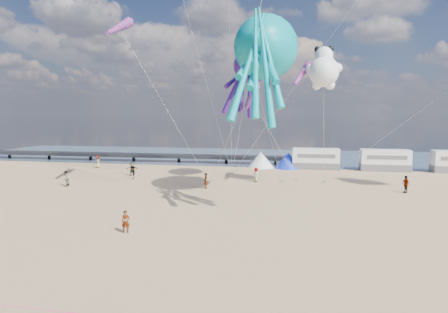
% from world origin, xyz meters
% --- Properties ---
extents(ground, '(120.00, 120.00, 0.00)m').
position_xyz_m(ground, '(0.00, 0.00, 0.00)').
color(ground, tan).
rests_on(ground, ground).
extents(water, '(120.00, 120.00, 0.00)m').
position_xyz_m(water, '(0.00, 55.00, 0.02)').
color(water, '#3A566F').
rests_on(water, ground).
extents(pier, '(60.00, 3.00, 0.50)m').
position_xyz_m(pier, '(-28.00, 44.00, 1.00)').
color(pier, black).
rests_on(pier, ground).
extents(motorhome_0, '(6.60, 2.50, 3.00)m').
position_xyz_m(motorhome_0, '(6.00, 40.00, 1.50)').
color(motorhome_0, silver).
rests_on(motorhome_0, ground).
extents(motorhome_1, '(6.60, 2.50, 3.00)m').
position_xyz_m(motorhome_1, '(15.50, 40.00, 1.50)').
color(motorhome_1, silver).
rests_on(motorhome_1, ground).
extents(tent_white, '(4.00, 4.00, 2.40)m').
position_xyz_m(tent_white, '(-2.00, 40.00, 1.20)').
color(tent_white, white).
rests_on(tent_white, ground).
extents(tent_blue, '(4.00, 4.00, 2.40)m').
position_xyz_m(tent_blue, '(2.00, 40.00, 1.20)').
color(tent_blue, '#1933CC').
rests_on(tent_blue, ground).
extents(standing_person, '(0.65, 0.54, 1.54)m').
position_xyz_m(standing_person, '(-7.75, 5.70, 0.77)').
color(standing_person, tan).
rests_on(standing_person, ground).
extents(beachgoer_0, '(0.50, 0.67, 1.69)m').
position_xyz_m(beachgoer_0, '(-1.29, 27.62, 0.84)').
color(beachgoer_0, '#7F6659').
rests_on(beachgoer_0, ground).
extents(beachgoer_1, '(0.66, 0.92, 1.75)m').
position_xyz_m(beachgoer_1, '(-21.73, 20.52, 0.87)').
color(beachgoer_1, '#7F6659').
rests_on(beachgoer_1, ground).
extents(beachgoer_2, '(0.85, 0.95, 1.60)m').
position_xyz_m(beachgoer_2, '(-16.41, 26.55, 0.80)').
color(beachgoer_2, '#7F6659').
rests_on(beachgoer_2, ground).
extents(beachgoer_3, '(1.08, 1.32, 1.77)m').
position_xyz_m(beachgoer_3, '(14.45, 23.93, 0.89)').
color(beachgoer_3, '#7F6659').
rests_on(beachgoer_3, ground).
extents(beachgoer_4, '(1.13, 0.68, 1.81)m').
position_xyz_m(beachgoer_4, '(-17.63, 29.02, 0.90)').
color(beachgoer_4, '#7F6659').
rests_on(beachgoer_4, ground).
extents(beachgoer_5, '(1.23, 1.59, 1.68)m').
position_xyz_m(beachgoer_5, '(-6.15, 22.23, 0.84)').
color(beachgoer_5, '#7F6659').
rests_on(beachgoer_5, ground).
extents(beachgoer_6, '(0.75, 0.57, 1.85)m').
position_xyz_m(beachgoer_6, '(-25.75, 35.09, 0.93)').
color(beachgoer_6, '#7F6659').
rests_on(beachgoer_6, ground).
extents(sandbag_a, '(0.50, 0.35, 0.22)m').
position_xyz_m(sandbag_a, '(-6.22, 24.38, 0.11)').
color(sandbag_a, gray).
rests_on(sandbag_a, ground).
extents(sandbag_b, '(0.50, 0.35, 0.22)m').
position_xyz_m(sandbag_b, '(1.68, 27.79, 0.11)').
color(sandbag_b, gray).
rests_on(sandbag_b, ground).
extents(sandbag_c, '(0.50, 0.35, 0.22)m').
position_xyz_m(sandbag_c, '(6.58, 28.39, 0.11)').
color(sandbag_c, gray).
rests_on(sandbag_c, ground).
extents(sandbag_d, '(0.50, 0.35, 0.22)m').
position_xyz_m(sandbag_d, '(3.33, 29.57, 0.11)').
color(sandbag_d, gray).
rests_on(sandbag_d, ground).
extents(sandbag_e, '(0.50, 0.35, 0.22)m').
position_xyz_m(sandbag_e, '(-4.85, 31.30, 0.11)').
color(sandbag_e, gray).
rests_on(sandbag_e, ground).
extents(kite_octopus_teal, '(6.19, 11.45, 12.45)m').
position_xyz_m(kite_octopus_teal, '(0.52, 18.39, 14.08)').
color(kite_octopus_teal, '#05929C').
extents(kite_octopus_purple, '(5.84, 9.72, 10.37)m').
position_xyz_m(kite_octopus_purple, '(-1.91, 27.22, 13.52)').
color(kite_octopus_purple, '#411684').
extents(kite_panda, '(4.41, 4.23, 5.43)m').
position_xyz_m(kite_panda, '(6.03, 24.52, 12.41)').
color(kite_panda, white).
extents(windsock_left, '(1.98, 7.18, 7.10)m').
position_xyz_m(windsock_left, '(-14.64, 20.11, 16.85)').
color(windsock_left, red).
extents(windsock_mid, '(1.31, 5.70, 5.65)m').
position_xyz_m(windsock_mid, '(-1.25, 21.83, 9.78)').
color(windsock_mid, red).
extents(windsock_right, '(2.48, 5.35, 5.33)m').
position_xyz_m(windsock_right, '(3.82, 25.01, 12.30)').
color(windsock_right, red).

